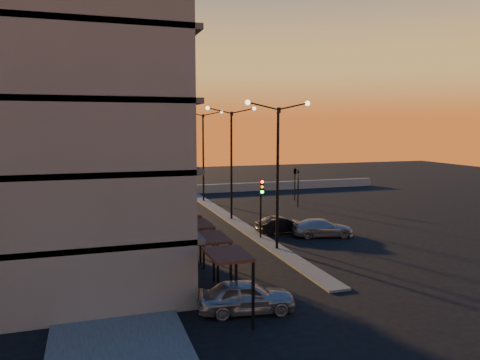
% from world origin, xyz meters
% --- Properties ---
extents(ground, '(120.00, 120.00, 0.00)m').
position_xyz_m(ground, '(0.00, 0.00, 0.00)').
color(ground, black).
rests_on(ground, ground).
extents(sidewalk_west, '(5.00, 40.00, 0.12)m').
position_xyz_m(sidewalk_west, '(-10.50, 4.00, 0.06)').
color(sidewalk_west, '#474745').
rests_on(sidewalk_west, ground).
extents(median, '(1.20, 36.00, 0.12)m').
position_xyz_m(median, '(0.00, 10.00, 0.06)').
color(median, '#474745').
rests_on(median, ground).
extents(parapet, '(44.00, 0.50, 1.00)m').
position_xyz_m(parapet, '(2.00, 26.00, 0.50)').
color(parapet, slate).
rests_on(parapet, ground).
extents(building, '(14.35, 17.08, 25.00)m').
position_xyz_m(building, '(-14.00, 0.03, 11.91)').
color(building, slate).
rests_on(building, ground).
extents(streetlamp_near, '(4.32, 0.32, 9.51)m').
position_xyz_m(streetlamp_near, '(0.00, 0.00, 5.59)').
color(streetlamp_near, black).
rests_on(streetlamp_near, ground).
extents(streetlamp_mid, '(4.32, 0.32, 9.51)m').
position_xyz_m(streetlamp_mid, '(0.00, 10.00, 5.59)').
color(streetlamp_mid, black).
rests_on(streetlamp_mid, ground).
extents(streetlamp_far, '(4.32, 0.32, 9.51)m').
position_xyz_m(streetlamp_far, '(0.00, 20.00, 5.59)').
color(streetlamp_far, black).
rests_on(streetlamp_far, ground).
extents(traffic_light_main, '(0.28, 0.44, 4.25)m').
position_xyz_m(traffic_light_main, '(0.00, 2.87, 2.89)').
color(traffic_light_main, black).
rests_on(traffic_light_main, ground).
extents(signal_east_a, '(0.13, 0.16, 3.60)m').
position_xyz_m(signal_east_a, '(8.00, 14.00, 1.93)').
color(signal_east_a, black).
rests_on(signal_east_a, ground).
extents(signal_east_b, '(0.42, 1.99, 3.60)m').
position_xyz_m(signal_east_b, '(9.50, 18.00, 3.10)').
color(signal_east_b, black).
rests_on(signal_east_b, ground).
extents(car_hatchback, '(4.36, 2.27, 1.42)m').
position_xyz_m(car_hatchback, '(-5.10, -8.89, 0.71)').
color(car_hatchback, '#919498').
rests_on(car_hatchback, ground).
extents(car_sedan, '(3.81, 1.58, 1.23)m').
position_xyz_m(car_sedan, '(2.11, 4.33, 0.61)').
color(car_sedan, black).
rests_on(car_sedan, ground).
extents(car_wagon, '(4.66, 2.67, 1.27)m').
position_xyz_m(car_wagon, '(4.52, 2.40, 0.64)').
color(car_wagon, '#929499').
rests_on(car_wagon, ground).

